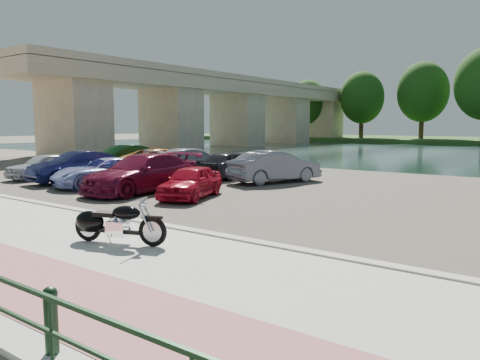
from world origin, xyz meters
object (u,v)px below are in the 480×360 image
object	(u,v)px
motorcycle	(111,223)
car_2	(105,172)
car_1	(77,167)
car_0	(45,166)

from	to	relation	value
motorcycle	car_2	size ratio (longest dim) A/B	0.49
motorcycle	car_1	xyz separation A→B (m)	(-10.78, 6.50, 0.21)
car_0	car_1	size ratio (longest dim) A/B	0.86
car_0	car_1	bearing A→B (deg)	2.84
motorcycle	car_0	size ratio (longest dim) A/B	0.59
car_1	car_2	distance (m)	2.34
car_0	car_1	xyz separation A→B (m)	(2.63, 0.08, 0.08)
motorcycle	car_1	size ratio (longest dim) A/B	0.51
car_2	motorcycle	bearing A→B (deg)	-19.66
car_0	car_2	distance (m)	4.97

